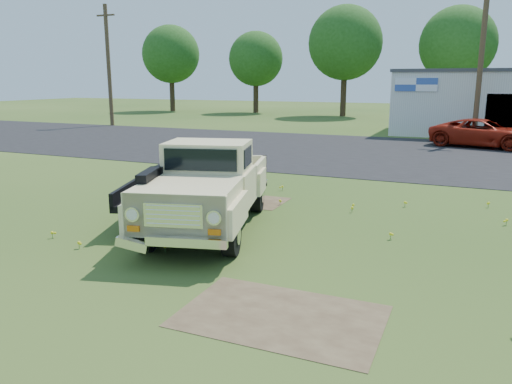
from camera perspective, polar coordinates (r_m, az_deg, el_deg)
ground at (r=10.82m, az=1.01°, el=-6.02°), size 140.00×140.00×0.00m
asphalt_lot at (r=25.02m, az=14.28°, el=4.31°), size 90.00×14.00×0.02m
dirt_patch_a at (r=7.73m, az=2.85°, el=-14.00°), size 3.00×2.00×0.01m
dirt_patch_b at (r=14.67m, az=-0.99°, el=-1.00°), size 2.20×1.60×0.01m
commercial_building at (r=36.55m, az=27.08°, el=9.16°), size 14.20×8.20×4.15m
utility_pole_west at (r=40.78m, az=-16.49°, el=13.76°), size 1.60×0.30×9.00m
utility_pole_mid at (r=31.49m, az=24.33°, el=13.65°), size 1.60×0.30×9.00m
treeline_a at (r=58.93m, az=-9.71°, el=15.25°), size 6.40×6.40×9.52m
treeline_b at (r=55.06m, az=-0.02°, el=14.96°), size 5.76×5.76×8.57m
treeline_c at (r=50.52m, az=10.18°, el=16.41°), size 7.04×7.04×10.47m
treeline_d at (r=50.11m, az=22.04°, el=15.38°), size 6.72×6.72×10.00m
vintage_pickup_truck at (r=11.75m, az=-5.43°, el=0.74°), size 3.65×6.16×2.10m
flatbed_trailer at (r=13.60m, az=-8.44°, el=1.31°), size 3.83×6.33×1.64m
red_pickup at (r=28.96m, az=24.50°, el=6.11°), size 5.65×3.47×1.46m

